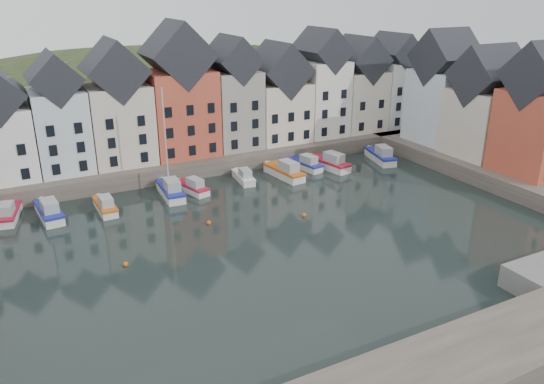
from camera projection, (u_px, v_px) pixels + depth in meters
ground at (278, 246)px, 51.48m from camera, size 260.00×260.00×0.00m
far_quay at (179, 156)px, 75.90m from camera, size 90.00×16.00×2.00m
right_quay at (514, 171)px, 69.65m from camera, size 14.00×54.00×2.00m
hillside at (143, 213)px, 104.20m from camera, size 153.60×70.40×64.00m
far_terrace at (202, 102)px, 72.80m from camera, size 72.37×8.16×17.78m
right_terrace at (487, 105)px, 70.56m from camera, size 8.30×24.25×16.36m
mooring_buoys at (218, 232)px, 54.10m from camera, size 20.50×5.50×0.50m
boat_a at (9, 214)px, 57.24m from camera, size 3.04×6.17×2.27m
boat_b at (49, 212)px, 57.58m from camera, size 2.63×6.84×2.57m
boat_c at (105, 206)px, 59.33m from camera, size 1.87×5.70×2.18m
boat_d at (171, 190)px, 63.52m from camera, size 2.59×7.02×13.19m
boat_e at (192, 187)px, 64.96m from camera, size 3.10×5.84×2.14m
boat_f at (244, 177)px, 68.55m from camera, size 2.27×5.50×2.05m
boat_g at (285, 172)px, 69.96m from camera, size 2.91×7.18×2.68m
boat_h at (305, 164)px, 73.34m from camera, size 2.89×6.26×2.31m
boat_i at (329, 163)px, 73.39m from camera, size 3.41×7.28×2.69m
boat_j at (381, 156)px, 76.55m from camera, size 3.85×7.29×2.68m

